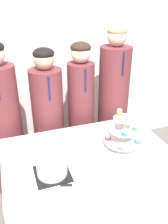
# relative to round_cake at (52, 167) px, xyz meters

# --- Properties ---
(wall_back) EXTENTS (9.00, 0.06, 2.70)m
(wall_back) POSITION_rel_round_cake_xyz_m (0.31, 1.42, 0.51)
(wall_back) COLOR silver
(wall_back) RESTS_ON ground_plane
(table) EXTENTS (1.28, 0.79, 0.78)m
(table) POSITION_rel_round_cake_xyz_m (0.31, 0.17, -0.45)
(table) COLOR white
(table) RESTS_ON ground_plane
(round_cake) EXTENTS (0.23, 0.23, 0.12)m
(round_cake) POSITION_rel_round_cake_xyz_m (0.00, 0.00, 0.00)
(round_cake) COLOR black
(round_cake) RESTS_ON table
(cake_knife) EXTENTS (0.25, 0.10, 0.01)m
(cake_knife) POSITION_rel_round_cake_xyz_m (0.10, -0.15, -0.06)
(cake_knife) COLOR silver
(cake_knife) RESTS_ON table
(cupcake_stand) EXTENTS (0.29, 0.29, 0.32)m
(cupcake_stand) POSITION_rel_round_cake_xyz_m (0.60, 0.14, 0.08)
(cupcake_stand) COLOR silver
(cupcake_stand) RESTS_ON table
(student_0) EXTENTS (0.32, 0.32, 1.54)m
(student_0) POSITION_rel_round_cake_xyz_m (-0.27, 0.83, -0.11)
(student_0) COLOR brown
(student_0) RESTS_ON ground_plane
(student_1) EXTENTS (0.31, 0.31, 1.46)m
(student_1) POSITION_rel_round_cake_xyz_m (0.14, 0.83, -0.15)
(student_1) COLOR brown
(student_1) RESTS_ON ground_plane
(student_2) EXTENTS (0.26, 0.27, 1.49)m
(student_2) POSITION_rel_round_cake_xyz_m (0.48, 0.83, -0.11)
(student_2) COLOR brown
(student_2) RESTS_ON ground_plane
(student_3) EXTENTS (0.32, 0.32, 1.62)m
(student_3) POSITION_rel_round_cake_xyz_m (0.84, 0.83, -0.07)
(student_3) COLOR brown
(student_3) RESTS_ON ground_plane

